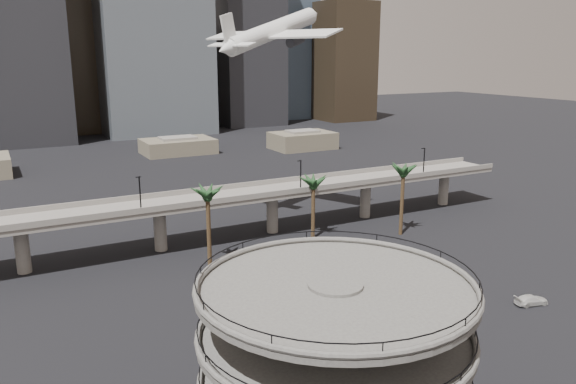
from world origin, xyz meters
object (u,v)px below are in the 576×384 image
parking_ramp (334,357)px  car_c (531,300)px  car_b (441,283)px  airborne_jet (273,31)px  car_a (390,329)px  overpass (218,202)px

parking_ramp → car_c: size_ratio=4.69×
parking_ramp → car_b: size_ratio=4.68×
airborne_jet → car_b: airborne_jet is taller
car_a → car_b: (15.42, 7.71, -0.00)m
parking_ramp → car_b: 41.88m
car_a → car_b: bearing=-34.8°
overpass → car_a: size_ratio=28.35×
overpass → car_c: 54.27m
car_b → car_c: bearing=-150.0°
airborne_jet → car_a: bearing=-128.8°
car_b → parking_ramp: bearing=119.2°
airborne_jet → car_c: (10.76, -57.46, -37.42)m
car_a → car_b: same height
airborne_jet → car_b: 60.38m
parking_ramp → overpass: bearing=77.6°
parking_ramp → car_a: bearing=39.9°
car_c → parking_ramp: bearing=120.6°
overpass → car_b: overpass is taller
car_a → car_c: 22.66m
car_a → airborne_jet: bearing=16.6°
overpass → parking_ramp: bearing=-102.4°
car_a → car_c: (22.53, -2.42, -0.09)m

